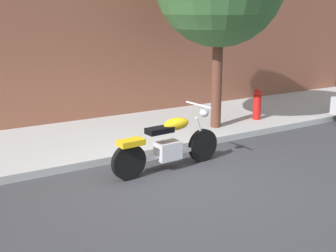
{
  "coord_description": "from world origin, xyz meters",
  "views": [
    {
      "loc": [
        -3.65,
        -5.67,
        2.7
      ],
      "look_at": [
        0.05,
        0.45,
        0.81
      ],
      "focal_mm": 45.3,
      "sensor_mm": 36.0,
      "label": 1
    }
  ],
  "objects": [
    {
      "name": "motorcycle",
      "position": [
        0.05,
        0.45,
        0.46
      ],
      "size": [
        2.23,
        0.7,
        1.12
      ],
      "color": "black",
      "rests_on": "ground"
    },
    {
      "name": "sidewalk",
      "position": [
        0.0,
        2.75,
        0.07
      ],
      "size": [
        19.0,
        3.01,
        0.14
      ],
      "primitive_type": "cube",
      "color": "#AFAFAF",
      "rests_on": "ground"
    },
    {
      "name": "ground_plane",
      "position": [
        0.0,
        0.0,
        0.0
      ],
      "size": [
        60.0,
        60.0,
        0.0
      ],
      "primitive_type": "plane",
      "color": "#38383D"
    },
    {
      "name": "fire_hydrant",
      "position": [
        3.62,
        2.04,
        0.46
      ],
      "size": [
        0.2,
        0.2,
        0.91
      ],
      "color": "red",
      "rests_on": "ground"
    }
  ]
}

